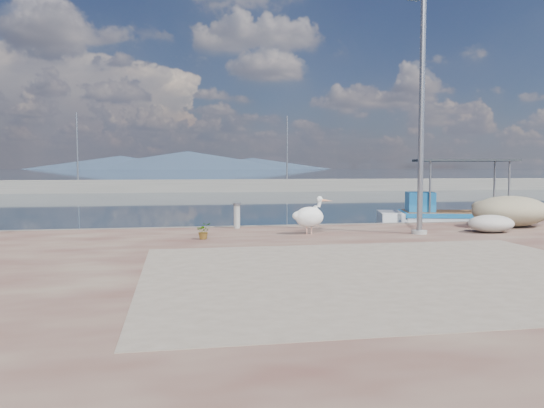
{
  "coord_description": "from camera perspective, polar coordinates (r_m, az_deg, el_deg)",
  "views": [
    {
      "loc": [
        -2.84,
        -12.05,
        2.43
      ],
      "look_at": [
        0.0,
        3.8,
        1.3
      ],
      "focal_mm": 35.0,
      "sensor_mm": 36.0,
      "label": 1
    }
  ],
  "objects": [
    {
      "name": "net_pile_d",
      "position": [
        16.9,
        22.49,
        -1.96
      ],
      "size": [
        1.39,
        1.04,
        0.52
      ],
      "primitive_type": "ellipsoid",
      "color": "beige",
      "rests_on": "quay"
    },
    {
      "name": "quay_patch",
      "position": [
        10.01,
        12.69,
        -7.16
      ],
      "size": [
        9.0,
        7.0,
        0.01
      ],
      "primitive_type": "cube",
      "color": "gray",
      "rests_on": "quay"
    },
    {
      "name": "ground",
      "position": [
        12.61,
        3.07,
        -7.09
      ],
      "size": [
        1400.0,
        1400.0,
        0.0
      ],
      "primitive_type": "plane",
      "color": "#162635",
      "rests_on": "ground"
    },
    {
      "name": "bollard_near",
      "position": [
        16.71,
        -3.8,
        -1.14
      ],
      "size": [
        0.26,
        0.26,
        0.8
      ],
      "color": "gray",
      "rests_on": "quay"
    },
    {
      "name": "lamp_post",
      "position": [
        15.87,
        15.74,
        8.82
      ],
      "size": [
        0.44,
        0.96,
        7.0
      ],
      "color": "gray",
      "rests_on": "quay"
    },
    {
      "name": "net_pile_c",
      "position": [
        18.72,
        24.25,
        -0.72
      ],
      "size": [
        2.55,
        1.82,
        1.0
      ],
      "primitive_type": "ellipsoid",
      "color": "tan",
      "rests_on": "quay"
    },
    {
      "name": "pelican",
      "position": [
        15.22,
        4.09,
        -1.33
      ],
      "size": [
        1.13,
        0.58,
        1.09
      ],
      "rotation": [
        0.0,
        0.0,
        -0.08
      ],
      "color": "tan",
      "rests_on": "quay"
    },
    {
      "name": "potted_plant",
      "position": [
        14.26,
        -7.35,
        -2.89
      ],
      "size": [
        0.42,
        0.37,
        0.44
      ],
      "primitive_type": "imported",
      "rotation": [
        0.0,
        0.0,
        0.06
      ],
      "color": "#33722D",
      "rests_on": "quay"
    },
    {
      "name": "boat_right",
      "position": [
        22.33,
        19.63,
        -1.83
      ],
      "size": [
        6.98,
        3.8,
        3.19
      ],
      "rotation": [
        0.0,
        0.0,
        -0.26
      ],
      "color": "white",
      "rests_on": "ground"
    },
    {
      "name": "mountains",
      "position": [
        662.12,
        -9.55,
        4.56
      ],
      "size": [
        370.0,
        280.0,
        22.0
      ],
      "color": "#28384C",
      "rests_on": "ground"
    },
    {
      "name": "quay",
      "position": [
        7.02,
        14.68,
        -14.18
      ],
      "size": [
        44.0,
        22.0,
        0.5
      ],
      "primitive_type": "cube",
      "color": "#4C2421",
      "rests_on": "ground"
    },
    {
      "name": "breakwater",
      "position": [
        52.16,
        -7.03,
        1.97
      ],
      "size": [
        120.0,
        2.2,
        7.5
      ],
      "color": "gray",
      "rests_on": "ground"
    }
  ]
}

